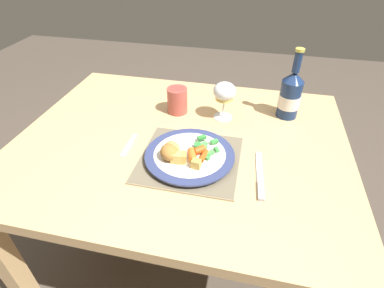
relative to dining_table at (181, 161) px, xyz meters
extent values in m
plane|color=#4C4238|center=(0.00, 0.00, -0.64)|extent=(6.00, 6.00, 0.00)
cube|color=tan|center=(0.00, 0.00, 0.08)|extent=(1.12, 0.89, 0.04)
cube|color=tan|center=(-0.50, -0.39, -0.29)|extent=(0.06, 0.06, 0.70)
cube|color=tan|center=(-0.50, 0.39, -0.29)|extent=(0.06, 0.06, 0.70)
cube|color=tan|center=(0.50, 0.39, -0.29)|extent=(0.06, 0.06, 0.70)
cube|color=gray|center=(0.06, -0.10, 0.10)|extent=(0.31, 0.29, 0.01)
cube|color=#6B604A|center=(0.06, -0.10, 0.11)|extent=(0.30, 0.29, 0.00)
cylinder|color=white|center=(0.06, -0.10, 0.11)|extent=(0.23, 0.23, 0.01)
cylinder|color=navy|center=(0.06, -0.10, 0.12)|extent=(0.28, 0.28, 0.01)
cylinder|color=white|center=(0.06, -0.10, 0.13)|extent=(0.22, 0.22, 0.00)
ellipsoid|color=#A87033|center=(0.00, -0.14, 0.15)|extent=(0.08, 0.08, 0.04)
ellipsoid|color=tan|center=(0.00, -0.10, 0.14)|extent=(0.07, 0.07, 0.03)
cube|color=#4CA84C|center=(0.07, -0.07, 0.13)|extent=(0.02, 0.03, 0.01)
cube|color=#338438|center=(0.07, -0.06, 0.13)|extent=(0.02, 0.02, 0.01)
cube|color=#4CA84C|center=(0.09, -0.06, 0.13)|extent=(0.03, 0.03, 0.01)
cube|color=green|center=(0.12, -0.04, 0.14)|extent=(0.03, 0.02, 0.01)
cube|color=#4CA84C|center=(0.09, -0.06, 0.13)|extent=(0.02, 0.02, 0.01)
cube|color=#4CA84C|center=(0.12, -0.10, 0.13)|extent=(0.03, 0.03, 0.01)
cube|color=#4CA84C|center=(0.09, -0.07, 0.14)|extent=(0.03, 0.02, 0.01)
cube|color=green|center=(0.13, -0.07, 0.13)|extent=(0.02, 0.02, 0.01)
cube|color=green|center=(0.11, -0.11, 0.13)|extent=(0.03, 0.02, 0.01)
cube|color=#4CA84C|center=(0.09, -0.08, 0.13)|extent=(0.03, 0.02, 0.01)
cube|color=#338438|center=(0.07, -0.07, 0.14)|extent=(0.02, 0.03, 0.01)
cube|color=#338438|center=(0.08, -0.03, 0.14)|extent=(0.03, 0.03, 0.01)
cylinder|color=orange|center=(0.07, -0.12, 0.14)|extent=(0.04, 0.05, 0.02)
cylinder|color=#CC5119|center=(0.10, -0.11, 0.13)|extent=(0.03, 0.05, 0.02)
cylinder|color=#CC5119|center=(0.08, -0.09, 0.14)|extent=(0.04, 0.04, 0.02)
cube|color=silver|center=(-0.16, -0.09, 0.10)|extent=(0.02, 0.08, 0.01)
cube|color=silver|center=(-0.16, -0.04, 0.10)|extent=(0.01, 0.02, 0.01)
cube|color=silver|center=(-0.15, -0.02, 0.10)|extent=(0.00, 0.02, 0.00)
cube|color=silver|center=(-0.16, -0.02, 0.10)|extent=(0.00, 0.02, 0.00)
cube|color=silver|center=(-0.16, -0.02, 0.10)|extent=(0.00, 0.02, 0.00)
cube|color=silver|center=(-0.17, -0.02, 0.10)|extent=(0.00, 0.02, 0.00)
cube|color=silver|center=(0.27, -0.09, 0.10)|extent=(0.03, 0.14, 0.00)
cube|color=#B2B2B7|center=(0.28, -0.19, 0.10)|extent=(0.02, 0.07, 0.01)
cylinder|color=silver|center=(0.12, 0.17, 0.10)|extent=(0.07, 0.07, 0.00)
cylinder|color=silver|center=(0.12, 0.17, 0.14)|extent=(0.01, 0.01, 0.07)
ellipsoid|color=silver|center=(0.12, 0.17, 0.21)|extent=(0.08, 0.08, 0.07)
cylinder|color=#EACC66|center=(0.12, 0.17, 0.19)|extent=(0.06, 0.06, 0.03)
cylinder|color=navy|center=(0.36, 0.24, 0.17)|extent=(0.08, 0.08, 0.14)
cone|color=navy|center=(0.36, 0.24, 0.26)|extent=(0.08, 0.08, 0.03)
cylinder|color=navy|center=(0.36, 0.24, 0.31)|extent=(0.03, 0.03, 0.07)
cylinder|color=#BFB74C|center=(0.36, 0.24, 0.35)|extent=(0.03, 0.03, 0.01)
cylinder|color=white|center=(0.36, 0.24, 0.16)|extent=(0.08, 0.08, 0.05)
cube|color=#DBB256|center=(0.03, -0.15, 0.14)|extent=(0.03, 0.03, 0.03)
cube|color=gold|center=(0.04, -0.14, 0.14)|extent=(0.03, 0.03, 0.03)
cube|color=gold|center=(0.09, -0.16, 0.14)|extent=(0.03, 0.03, 0.03)
cube|color=#DBB256|center=(0.04, -0.14, 0.14)|extent=(0.03, 0.03, 0.02)
cylinder|color=#B24C42|center=(-0.06, 0.18, 0.15)|extent=(0.08, 0.08, 0.10)
cylinder|color=maroon|center=(-0.06, 0.18, 0.19)|extent=(0.06, 0.06, 0.01)
camera|label=1|loc=(0.22, -0.80, 0.70)|focal=28.00mm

